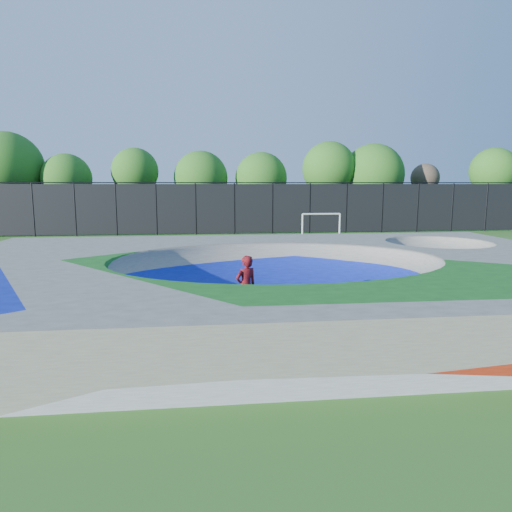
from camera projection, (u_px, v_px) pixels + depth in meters
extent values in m
plane|color=#2C601A|center=(277.00, 302.00, 15.26)|extent=(120.00, 120.00, 0.00)
cube|color=gray|center=(277.00, 280.00, 15.14)|extent=(22.00, 14.00, 1.50)
imported|color=red|center=(246.00, 287.00, 13.32)|extent=(0.81, 0.71, 1.87)
cube|color=black|center=(246.00, 317.00, 13.46)|extent=(0.81, 0.48, 0.05)
cylinder|color=silver|center=(302.00, 227.00, 32.23)|extent=(0.12, 0.12, 1.81)
cylinder|color=silver|center=(340.00, 226.00, 32.53)|extent=(0.12, 0.12, 1.81)
cylinder|color=silver|center=(321.00, 214.00, 32.24)|extent=(2.71, 0.12, 0.12)
cylinder|color=black|center=(33.00, 210.00, 33.87)|extent=(0.09, 0.09, 4.00)
cylinder|color=black|center=(75.00, 210.00, 34.21)|extent=(0.09, 0.09, 4.00)
cylinder|color=black|center=(116.00, 209.00, 34.54)|extent=(0.09, 0.09, 4.00)
cylinder|color=black|center=(156.00, 209.00, 34.88)|extent=(0.09, 0.09, 4.00)
cylinder|color=black|center=(196.00, 209.00, 35.21)|extent=(0.09, 0.09, 4.00)
cylinder|color=black|center=(234.00, 209.00, 35.55)|extent=(0.09, 0.09, 4.00)
cylinder|color=black|center=(272.00, 208.00, 35.88)|extent=(0.09, 0.09, 4.00)
cylinder|color=black|center=(310.00, 208.00, 36.22)|extent=(0.09, 0.09, 4.00)
cylinder|color=black|center=(346.00, 208.00, 36.55)|extent=(0.09, 0.09, 4.00)
cylinder|color=black|center=(382.00, 208.00, 36.89)|extent=(0.09, 0.09, 4.00)
cylinder|color=black|center=(418.00, 207.00, 37.22)|extent=(0.09, 0.09, 4.00)
cylinder|color=black|center=(452.00, 207.00, 37.56)|extent=(0.09, 0.09, 4.00)
cylinder|color=black|center=(486.00, 207.00, 37.89)|extent=(0.09, 0.09, 4.00)
cube|color=black|center=(234.00, 209.00, 35.55)|extent=(48.00, 0.03, 3.80)
cylinder|color=black|center=(234.00, 183.00, 35.24)|extent=(48.00, 0.08, 0.08)
cylinder|color=#3E301F|center=(10.00, 213.00, 37.81)|extent=(0.44, 0.44, 2.97)
sphere|color=#27651A|center=(6.00, 168.00, 37.23)|extent=(5.90, 5.90, 5.90)
cylinder|color=#3E301F|center=(69.00, 214.00, 38.39)|extent=(0.44, 0.44, 2.82)
sphere|color=#27651A|center=(67.00, 178.00, 37.93)|extent=(4.09, 4.09, 4.09)
cylinder|color=#3E301F|center=(137.00, 209.00, 40.06)|extent=(0.44, 0.44, 3.47)
sphere|color=#27651A|center=(135.00, 171.00, 39.55)|extent=(4.04, 4.04, 4.04)
cylinder|color=#3E301F|center=(202.00, 213.00, 41.29)|extent=(0.44, 0.44, 2.63)
sphere|color=#27651A|center=(201.00, 178.00, 40.80)|extent=(4.80, 4.80, 4.80)
cylinder|color=#3E301F|center=(261.00, 212.00, 41.65)|extent=(0.44, 0.44, 2.65)
sphere|color=#27651A|center=(261.00, 178.00, 41.16)|extent=(4.67, 4.67, 4.67)
cylinder|color=#3E301F|center=(328.00, 208.00, 40.73)|extent=(0.44, 0.44, 3.47)
sphere|color=#27651A|center=(329.00, 169.00, 40.18)|extent=(4.72, 4.72, 4.72)
cylinder|color=#3E301F|center=(372.00, 213.00, 41.14)|extent=(0.44, 0.44, 2.66)
sphere|color=#27651A|center=(373.00, 175.00, 40.61)|extent=(5.46, 5.46, 5.46)
cylinder|color=#3E301F|center=(423.00, 208.00, 42.64)|extent=(0.44, 0.44, 3.36)
sphere|color=brown|center=(425.00, 178.00, 42.21)|extent=(2.60, 2.60, 2.60)
cylinder|color=#3E301F|center=(491.00, 207.00, 43.13)|extent=(0.44, 0.44, 3.50)
sphere|color=#27651A|center=(494.00, 171.00, 42.60)|extent=(4.29, 4.29, 4.29)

